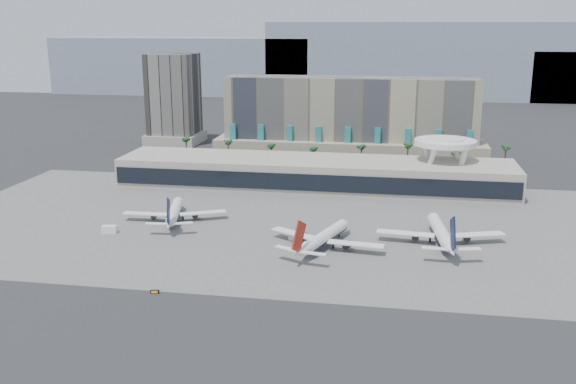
% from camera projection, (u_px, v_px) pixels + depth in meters
% --- Properties ---
extents(ground, '(900.00, 900.00, 0.00)m').
position_uv_depth(ground, '(262.00, 283.00, 175.25)').
color(ground, '#232326').
rests_on(ground, ground).
extents(apron_pad, '(260.00, 130.00, 0.06)m').
position_uv_depth(apron_pad, '(294.00, 223.00, 227.66)').
color(apron_pad, '#5B5B59').
rests_on(apron_pad, ground).
extents(mountain_ridge, '(680.00, 60.00, 70.00)m').
position_uv_depth(mountain_ridge, '(393.00, 65.00, 611.00)').
color(mountain_ridge, gray).
rests_on(mountain_ridge, ground).
extents(hotel, '(140.00, 30.00, 42.00)m').
position_uv_depth(hotel, '(350.00, 126.00, 335.55)').
color(hotel, gray).
rests_on(hotel, ground).
extents(office_tower, '(30.00, 30.00, 52.00)m').
position_uv_depth(office_tower, '(174.00, 104.00, 375.53)').
color(office_tower, black).
rests_on(office_tower, ground).
extents(terminal, '(170.00, 32.50, 14.50)m').
position_uv_depth(terminal, '(315.00, 172.00, 278.27)').
color(terminal, '#B5AC9F').
rests_on(terminal, ground).
extents(saucer_structure, '(26.00, 26.00, 21.89)m').
position_uv_depth(saucer_structure, '(445.00, 146.00, 272.11)').
color(saucer_structure, white).
rests_on(saucer_structure, ground).
extents(palm_row, '(157.80, 2.80, 13.10)m').
position_uv_depth(palm_row, '(338.00, 148.00, 309.62)').
color(palm_row, brown).
rests_on(palm_row, ground).
extents(airliner_left, '(36.37, 37.78, 13.25)m').
position_uv_depth(airliner_left, '(174.00, 212.00, 229.59)').
color(airliner_left, white).
rests_on(airliner_left, ground).
extents(airliner_centre, '(37.57, 38.86, 13.93)m').
position_uv_depth(airliner_centre, '(324.00, 237.00, 202.07)').
color(airliner_centre, white).
rests_on(airliner_centre, ground).
extents(airliner_right, '(41.30, 42.71, 14.76)m').
position_uv_depth(airliner_right, '(441.00, 233.00, 205.93)').
color(airliner_right, white).
rests_on(airliner_right, ground).
extents(service_vehicle_a, '(5.29, 3.06, 2.46)m').
position_uv_depth(service_vehicle_a, '(109.00, 229.00, 217.42)').
color(service_vehicle_a, white).
rests_on(service_vehicle_a, ground).
extents(service_vehicle_b, '(4.04, 2.91, 1.87)m').
position_uv_depth(service_vehicle_b, '(295.00, 238.00, 209.73)').
color(service_vehicle_b, silver).
rests_on(service_vehicle_b, ground).
extents(taxiway_sign, '(2.36, 0.86, 1.07)m').
position_uv_depth(taxiway_sign, '(155.00, 292.00, 168.52)').
color(taxiway_sign, black).
rests_on(taxiway_sign, ground).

